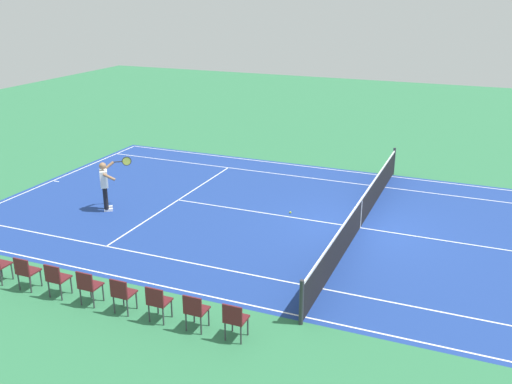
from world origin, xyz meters
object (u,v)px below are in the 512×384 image
object	(u,v)px
tennis_ball	(290,212)
tennis_player_near	(105,183)
spectator_chair_2	(158,301)
spectator_chair_5	(56,278)
spectator_chair_4	(88,285)
spectator_chair_3	(122,293)
spectator_chair_0	(235,318)
spectator_chair_6	(26,271)
tennis_net	(361,213)
spectator_chair_1	(195,309)

from	to	relation	value
tennis_ball	tennis_player_near	bearing A→B (deg)	19.57
spectator_chair_2	spectator_chair_5	distance (m)	2.78
spectator_chair_4	spectator_chair_3	bearing A→B (deg)	180.00
tennis_player_near	spectator_chair_2	xyz separation A→B (m)	(-5.16, 5.18, -0.41)
spectator_chair_0	spectator_chair_6	xyz separation A→B (m)	(5.56, 0.00, 0.00)
tennis_net	spectator_chair_5	xyz separation A→B (m)	(5.72, 6.90, 0.03)
tennis_player_near	spectator_chair_5	bearing A→B (deg)	114.69
tennis_player_near	tennis_ball	bearing A→B (deg)	-160.43
spectator_chair_0	spectator_chair_4	distance (m)	3.70
spectator_chair_2	spectator_chair_4	size ratio (longest dim) A/B	1.00
spectator_chair_6	spectator_chair_3	bearing A→B (deg)	180.00
spectator_chair_5	spectator_chair_6	world-z (taller)	same
spectator_chair_3	spectator_chair_4	world-z (taller)	same
spectator_chair_5	spectator_chair_4	bearing A→B (deg)	180.00
tennis_player_near	spectator_chair_3	xyz separation A→B (m)	(-4.23, 5.18, -0.41)
spectator_chair_1	tennis_player_near	bearing A→B (deg)	-40.39
tennis_ball	spectator_chair_1	size ratio (longest dim) A/B	0.08
spectator_chair_4	spectator_chair_6	world-z (taller)	same
spectator_chair_2	spectator_chair_0	bearing A→B (deg)	180.00
spectator_chair_6	tennis_player_near	bearing A→B (deg)	-74.31
spectator_chair_5	spectator_chair_6	bearing A→B (deg)	0.00
spectator_chair_0	spectator_chair_1	distance (m)	0.93
spectator_chair_3	tennis_ball	bearing A→B (deg)	-101.67
tennis_player_near	spectator_chair_4	distance (m)	6.16
spectator_chair_1	spectator_chair_4	bearing A→B (deg)	0.00
tennis_net	spectator_chair_5	world-z (taller)	tennis_net
spectator_chair_0	spectator_chair_6	bearing A→B (deg)	0.00
tennis_net	spectator_chair_6	distance (m)	9.58
spectator_chair_3	spectator_chair_1	bearing A→B (deg)	180.00
spectator_chair_0	spectator_chair_4	bearing A→B (deg)	0.00
spectator_chair_3	spectator_chair_5	world-z (taller)	same
tennis_ball	spectator_chair_6	world-z (taller)	spectator_chair_6
spectator_chair_1	tennis_net	bearing A→B (deg)	-106.28
spectator_chair_0	spectator_chair_6	distance (m)	5.56
spectator_chair_4	spectator_chair_5	distance (m)	0.93
spectator_chair_2	spectator_chair_5	world-z (taller)	same
spectator_chair_5	spectator_chair_1	bearing A→B (deg)	180.00
tennis_ball	spectator_chair_2	xyz separation A→B (m)	(0.56, 7.21, 0.49)
tennis_player_near	spectator_chair_5	world-z (taller)	tennis_player_near
spectator_chair_2	spectator_chair_4	distance (m)	1.85
spectator_chair_4	spectator_chair_5	xyz separation A→B (m)	(0.93, 0.00, 0.00)
tennis_net	spectator_chair_4	bearing A→B (deg)	55.21
spectator_chair_0	spectator_chair_5	distance (m)	4.63
tennis_ball	spectator_chair_0	world-z (taller)	spectator_chair_0
tennis_player_near	spectator_chair_3	bearing A→B (deg)	129.27
tennis_net	spectator_chair_5	bearing A→B (deg)	50.34
spectator_chair_0	spectator_chair_4	size ratio (longest dim) A/B	1.00
spectator_chair_3	spectator_chair_4	bearing A→B (deg)	0.00
spectator_chair_4	spectator_chair_6	xyz separation A→B (m)	(1.85, 0.00, 0.00)
spectator_chair_1	spectator_chair_2	size ratio (longest dim) A/B	1.00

